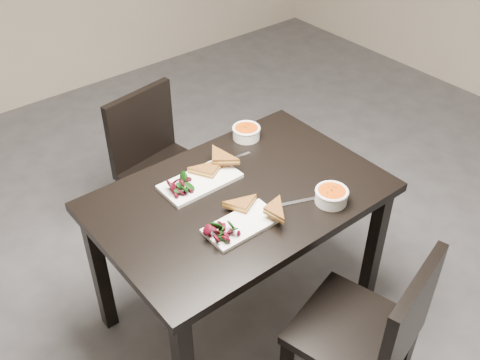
{
  "coord_description": "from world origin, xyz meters",
  "views": [
    {
      "loc": [
        -1.52,
        -1.55,
        2.21
      ],
      "look_at": [
        -0.39,
        -0.15,
        0.82
      ],
      "focal_mm": 41.55,
      "sensor_mm": 36.0,
      "label": 1
    }
  ],
  "objects": [
    {
      "name": "sandwich_far",
      "position": [
        -0.41,
        -0.0,
        0.79
      ],
      "size": [
        0.21,
        0.2,
        0.06
      ],
      "primitive_type": null,
      "rotation": [
        0.0,
        0.0,
        0.51
      ],
      "color": "#91581E",
      "rests_on": "plate_far"
    },
    {
      "name": "soup_bowl_near",
      "position": [
        -0.13,
        -0.43,
        0.78
      ],
      "size": [
        0.14,
        0.14,
        0.06
      ],
      "color": "white",
      "rests_on": "table"
    },
    {
      "name": "cutlery_near",
      "position": [
        -0.23,
        -0.35,
        0.75
      ],
      "size": [
        0.17,
        0.08,
        0.0
      ],
      "primitive_type": "cube",
      "rotation": [
        0.0,
        0.0,
        -0.38
      ],
      "color": "silver",
      "rests_on": "table"
    },
    {
      "name": "plate_near",
      "position": [
        -0.51,
        -0.31,
        0.76
      ],
      "size": [
        0.3,
        0.15,
        0.01
      ],
      "primitive_type": "cube",
      "color": "white",
      "rests_on": "table"
    },
    {
      "name": "salad_far",
      "position": [
        -0.58,
        0.01,
        0.79
      ],
      "size": [
        0.11,
        0.1,
        0.05
      ],
      "primitive_type": null,
      "color": "black",
      "rests_on": "plate_far"
    },
    {
      "name": "ground",
      "position": [
        0.0,
        0.0,
        0.0
      ],
      "size": [
        5.0,
        5.0,
        0.0
      ],
      "primitive_type": "plane",
      "color": "#47474C",
      "rests_on": "ground"
    },
    {
      "name": "cutlery_far",
      "position": [
        -0.26,
        0.06,
        0.75
      ],
      "size": [
        0.18,
        0.04,
        0.0
      ],
      "primitive_type": "cube",
      "rotation": [
        0.0,
        0.0,
        -0.13
      ],
      "color": "silver",
      "rests_on": "table"
    },
    {
      "name": "soup_bowl_far",
      "position": [
        -0.1,
        0.16,
        0.78
      ],
      "size": [
        0.13,
        0.13,
        0.06
      ],
      "color": "white",
      "rests_on": "table"
    },
    {
      "name": "chair_near",
      "position": [
        -0.31,
        -0.85,
        0.48
      ],
      "size": [
        0.51,
        0.51,
        0.85
      ],
      "rotation": [
        0.0,
        0.0,
        0.26
      ],
      "color": "black",
      "rests_on": "ground"
    },
    {
      "name": "chair_far",
      "position": [
        -0.34,
        0.6,
        0.48
      ],
      "size": [
        0.48,
        0.48,
        0.85
      ],
      "rotation": [
        0.0,
        0.0,
        0.17
      ],
      "color": "black",
      "rests_on": "ground"
    },
    {
      "name": "salad_near",
      "position": [
        -0.61,
        -0.31,
        0.79
      ],
      "size": [
        0.09,
        0.08,
        0.04
      ],
      "primitive_type": null,
      "color": "black",
      "rests_on": "plate_near"
    },
    {
      "name": "table",
      "position": [
        -0.39,
        -0.15,
        0.65
      ],
      "size": [
        1.2,
        0.8,
        0.75
      ],
      "color": "black",
      "rests_on": "ground"
    },
    {
      "name": "plate_far",
      "position": [
        -0.48,
        0.01,
        0.76
      ],
      "size": [
        0.34,
        0.17,
        0.02
      ],
      "primitive_type": "cube",
      "color": "white",
      "rests_on": "table"
    },
    {
      "name": "sandwich_near",
      "position": [
        -0.44,
        -0.3,
        0.79
      ],
      "size": [
        0.18,
        0.17,
        0.05
      ],
      "primitive_type": null,
      "rotation": [
        0.0,
        0.0,
        0.45
      ],
      "color": "#91581E",
      "rests_on": "plate_near"
    }
  ]
}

